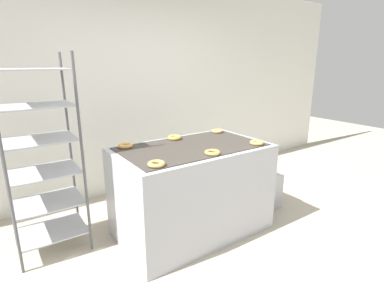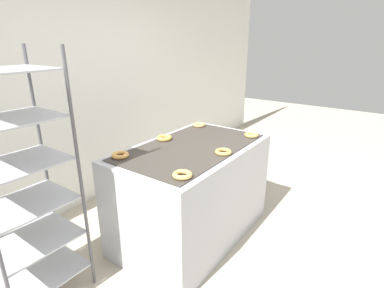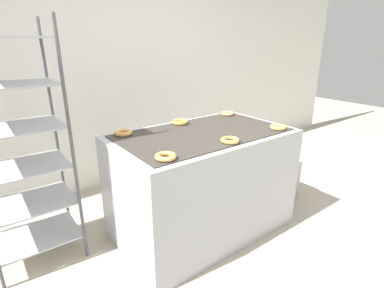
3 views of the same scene
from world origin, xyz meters
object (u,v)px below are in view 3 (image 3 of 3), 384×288
object	(u,v)px
fryer_machine	(202,183)
donut_far_center	(180,122)
glaze_bin	(278,179)
donut_far_right	(227,114)
donut_near_left	(166,157)
donut_near_center	(230,140)
donut_near_right	(278,127)
baking_rack_cart	(21,148)
donut_far_left	(123,133)

from	to	relation	value
fryer_machine	donut_far_center	world-z (taller)	donut_far_center
glaze_bin	donut_far_right	world-z (taller)	donut_far_right
glaze_bin	donut_near_left	world-z (taller)	donut_near_left
fryer_machine	donut_near_center	xyz separation A→B (m)	(0.00, -0.32, 0.48)
donut_near_right	donut_near_center	bearing A→B (deg)	-179.33
fryer_machine	baking_rack_cart	size ratio (longest dim) A/B	0.83
baking_rack_cart	donut_near_left	bearing A→B (deg)	-48.87
donut_far_right	baking_rack_cart	bearing A→B (deg)	174.34
donut_far_right	donut_far_left	bearing A→B (deg)	179.49
donut_near_center	baking_rack_cart	bearing A→B (deg)	147.23
fryer_machine	donut_near_right	xyz separation A→B (m)	(0.57, -0.32, 0.48)
donut_near_center	donut_far_right	distance (m)	0.86
fryer_machine	donut_near_right	size ratio (longest dim) A/B	10.92
donut_far_right	glaze_bin	bearing A→B (deg)	-36.97
donut_near_left	donut_far_center	distance (m)	0.85
fryer_machine	donut_near_right	distance (m)	0.81
donut_far_center	donut_near_center	bearing A→B (deg)	-89.36
donut_far_left	donut_far_center	size ratio (longest dim) A/B	0.97
baking_rack_cart	donut_near_left	xyz separation A→B (m)	(0.71, -0.82, 0.02)
donut_near_right	donut_far_right	xyz separation A→B (m)	(0.00, 0.63, -0.00)
fryer_machine	donut_far_right	xyz separation A→B (m)	(0.57, 0.31, 0.48)
donut_far_right	donut_near_right	bearing A→B (deg)	-90.33
donut_near_left	donut_far_right	world-z (taller)	donut_near_left
baking_rack_cart	donut_far_right	bearing A→B (deg)	-5.66
donut_far_left	donut_far_center	bearing A→B (deg)	-0.03
fryer_machine	donut_near_center	bearing A→B (deg)	-89.96
donut_far_right	donut_near_left	bearing A→B (deg)	-150.97
donut_near_left	donut_near_right	bearing A→B (deg)	0.02
donut_near_right	donut_far_right	world-z (taller)	donut_near_right
donut_near_center	glaze_bin	bearing A→B (deg)	15.38
baking_rack_cart	donut_near_left	distance (m)	1.08
glaze_bin	donut_far_left	distance (m)	1.80
fryer_machine	donut_near_left	world-z (taller)	donut_near_left
fryer_machine	donut_near_center	world-z (taller)	donut_near_center
donut_near_center	donut_far_right	world-z (taller)	same
baking_rack_cart	donut_near_center	world-z (taller)	baking_rack_cart
glaze_bin	donut_near_right	world-z (taller)	donut_near_right
baking_rack_cart	glaze_bin	bearing A→B (deg)	-13.00
donut_near_left	donut_near_right	xyz separation A→B (m)	(1.14, 0.00, 0.00)
donut_near_center	donut_far_right	size ratio (longest dim) A/B	1.06
donut_near_right	donut_far_left	bearing A→B (deg)	150.46
glaze_bin	donut_far_left	bearing A→B (deg)	167.28
baking_rack_cart	donut_far_center	size ratio (longest dim) A/B	12.46
donut_far_center	donut_far_right	bearing A→B (deg)	-0.98
glaze_bin	donut_near_left	distance (m)	1.79
donut_far_left	donut_far_right	xyz separation A→B (m)	(1.14, -0.01, -0.00)
baking_rack_cart	donut_far_right	xyz separation A→B (m)	(1.85, -0.18, 0.02)
glaze_bin	donut_near_right	distance (m)	0.92
donut_near_right	glaze_bin	bearing A→B (deg)	30.73
baking_rack_cart	donut_far_center	world-z (taller)	baking_rack_cart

